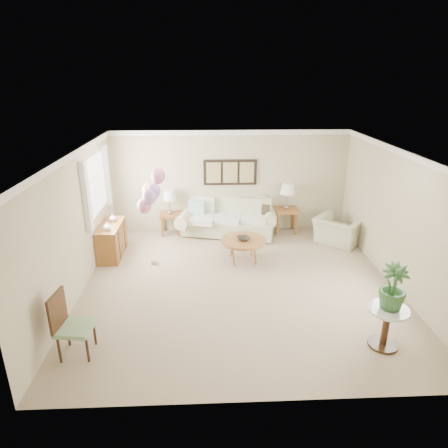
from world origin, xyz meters
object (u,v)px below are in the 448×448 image
(sofa, at_px, (229,220))
(armchair, at_px, (338,231))
(accent_chair, at_px, (69,323))
(balloon_cluster, at_px, (151,192))
(coffee_table, at_px, (243,241))

(sofa, distance_m, armchair, 2.72)
(accent_chair, height_order, balloon_cluster, balloon_cluster)
(sofa, xyz_separation_m, accent_chair, (-2.56, -4.63, 0.16))
(coffee_table, height_order, accent_chair, accent_chair)
(accent_chair, distance_m, balloon_cluster, 3.25)
(accent_chair, bearing_deg, coffee_table, 47.26)
(sofa, xyz_separation_m, balloon_cluster, (-1.69, -1.70, 1.25))
(accent_chair, xyz_separation_m, balloon_cluster, (0.87, 2.93, 1.09))
(coffee_table, height_order, balloon_cluster, balloon_cluster)
(armchair, height_order, balloon_cluster, balloon_cluster)
(accent_chair, bearing_deg, balloon_cluster, 73.50)
(sofa, height_order, balloon_cluster, balloon_cluster)
(sofa, distance_m, coffee_table, 1.64)
(sofa, relative_size, armchair, 2.70)
(sofa, distance_m, balloon_cluster, 2.70)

